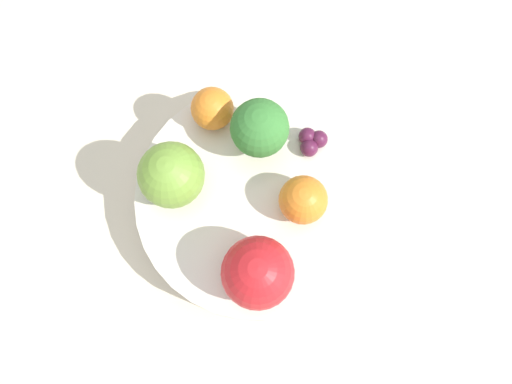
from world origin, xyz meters
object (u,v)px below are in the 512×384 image
object	(u,v)px
apple_red	(258,273)
apple_green	(171,175)
orange_back	(212,109)
grape_cluster	(311,141)
orange_front	(303,200)
broccoli	(260,128)
bowl	(256,201)

from	to	relation	value
apple_red	apple_green	world-z (taller)	apple_red
orange_back	grape_cluster	bearing A→B (deg)	-154.99
orange_back	grape_cluster	distance (m)	0.10
grape_cluster	orange_front	bearing A→B (deg)	121.79
apple_green	grape_cluster	world-z (taller)	apple_green
broccoli	orange_back	size ratio (longest dim) A/B	1.59
apple_green	grape_cluster	distance (m)	0.13
bowl	orange_front	distance (m)	0.06
bowl	orange_back	world-z (taller)	orange_back
apple_red	grape_cluster	world-z (taller)	apple_red
orange_front	orange_back	size ratio (longest dim) A/B	1.08
orange_front	orange_back	world-z (taller)	orange_front
apple_red	orange_front	bearing A→B (deg)	-80.44
apple_green	orange_back	xyz separation A→B (m)	(0.02, -0.07, -0.01)
orange_back	broccoli	bearing A→B (deg)	-169.89
bowl	apple_green	xyz separation A→B (m)	(0.06, 0.04, 0.05)
orange_front	orange_back	bearing A→B (deg)	-5.57
orange_front	grape_cluster	distance (m)	0.06
bowl	orange_front	bearing A→B (deg)	-152.77
broccoli	grape_cluster	world-z (taller)	broccoli
bowl	grape_cluster	size ratio (longest dim) A/B	7.64
broccoli	orange_back	world-z (taller)	broccoli
bowl	apple_red	distance (m)	0.09
grape_cluster	apple_green	bearing A→B (deg)	59.16
bowl	orange_back	bearing A→B (deg)	-20.91
bowl	apple_green	bearing A→B (deg)	33.72
orange_front	grape_cluster	bearing A→B (deg)	-58.21
apple_red	orange_front	xyz separation A→B (m)	(0.01, -0.08, -0.01)
apple_green	grape_cluster	size ratio (longest dim) A/B	2.01
broccoli	orange_front	size ratio (longest dim) A/B	1.47
bowl	orange_back	distance (m)	0.10
apple_red	bowl	bearing A→B (deg)	-47.52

